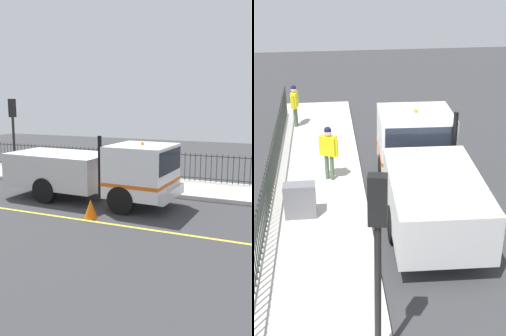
% 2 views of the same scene
% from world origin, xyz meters
% --- Properties ---
extents(ground_plane, '(45.91, 45.91, 0.00)m').
position_xyz_m(ground_plane, '(0.00, 0.00, 0.00)').
color(ground_plane, '#38383A').
rests_on(ground_plane, ground).
extents(sidewalk_slab, '(2.97, 20.87, 0.17)m').
position_xyz_m(sidewalk_slab, '(3.21, 0.00, 0.08)').
color(sidewalk_slab, beige).
rests_on(sidewalk_slab, ground).
extents(lane_marking, '(0.12, 18.78, 0.01)m').
position_xyz_m(lane_marking, '(-2.07, 0.00, 0.00)').
color(lane_marking, yellow).
rests_on(lane_marking, ground).
extents(work_truck, '(2.54, 6.75, 2.60)m').
position_xyz_m(work_truck, '(0.09, -0.84, 1.25)').
color(work_truck, white).
rests_on(work_truck, ground).
extents(worker_standing, '(0.59, 0.43, 1.77)m').
position_xyz_m(worker_standing, '(2.76, -2.39, 1.25)').
color(worker_standing, yellow).
rests_on(worker_standing, sidewalk_slab).
extents(iron_fence, '(0.04, 17.78, 1.28)m').
position_xyz_m(iron_fence, '(4.49, -0.00, 0.81)').
color(iron_fence, '#2D332D').
rests_on(iron_fence, sidewalk_slab).
extents(traffic_light_near, '(0.33, 0.26, 3.69)m').
position_xyz_m(traffic_light_near, '(2.05, 4.86, 2.80)').
color(traffic_light_near, black).
rests_on(traffic_light_near, sidewalk_slab).
extents(utility_cabinet, '(0.85, 0.42, 0.98)m').
position_xyz_m(utility_cabinet, '(3.60, -0.23, 0.66)').
color(utility_cabinet, slate).
rests_on(utility_cabinet, sidewalk_slab).
extents(traffic_cone, '(0.44, 0.44, 0.63)m').
position_xyz_m(traffic_cone, '(-1.79, -1.43, 0.32)').
color(traffic_cone, orange).
rests_on(traffic_cone, ground).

